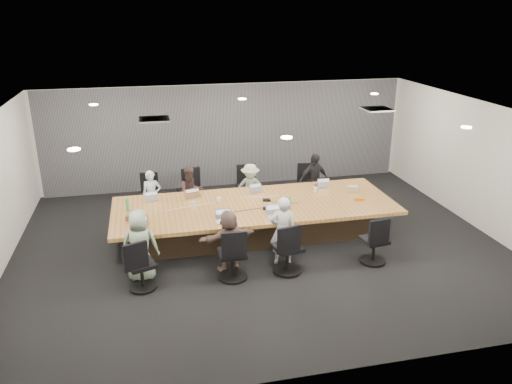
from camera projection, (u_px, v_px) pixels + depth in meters
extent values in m
cube|color=black|center=(260.00, 245.00, 10.48)|extent=(10.00, 8.00, 0.00)
cube|color=white|center=(261.00, 113.00, 9.51)|extent=(10.00, 8.00, 0.00)
cube|color=beige|center=(227.00, 135.00, 13.65)|extent=(10.00, 0.00, 2.80)
cube|color=beige|center=(332.00, 284.00, 6.34)|extent=(10.00, 0.00, 2.80)
cube|color=beige|center=(480.00, 166.00, 11.03)|extent=(0.00, 8.00, 2.80)
cube|color=slate|center=(228.00, 136.00, 13.58)|extent=(9.80, 0.04, 2.80)
cube|color=#3F2F1F|center=(255.00, 221.00, 10.83)|extent=(4.80, 1.40, 0.66)
cube|color=#B77E3F|center=(255.00, 206.00, 10.70)|extent=(6.00, 2.20, 0.08)
imported|color=silver|center=(152.00, 196.00, 11.53)|extent=(0.44, 0.29, 1.20)
cube|color=#B2B2B7|center=(152.00, 198.00, 10.97)|extent=(0.32, 0.25, 0.02)
imported|color=#3D2C2A|center=(191.00, 192.00, 11.71)|extent=(0.69, 0.59, 1.24)
cube|color=#8C6647|center=(193.00, 195.00, 11.16)|extent=(0.37, 0.30, 0.02)
imported|color=#96AB92|center=(250.00, 188.00, 12.00)|extent=(0.87, 0.63, 1.21)
cube|color=#B2B2B7|center=(255.00, 190.00, 11.45)|extent=(0.32, 0.25, 0.02)
imported|color=black|center=(314.00, 180.00, 12.31)|extent=(0.85, 0.50, 1.37)
cube|color=#B2B2B7|center=(321.00, 185.00, 11.78)|extent=(0.29, 0.20, 0.02)
imported|color=#91AA92|center=(140.00, 245.00, 8.97)|extent=(0.71, 0.51, 1.35)
cube|color=#8C6647|center=(139.00, 229.00, 9.45)|extent=(0.33, 0.24, 0.02)
imported|color=#72574E|center=(229.00, 240.00, 9.33)|extent=(1.16, 0.56, 1.20)
cube|color=#B2B2B7|center=(224.00, 222.00, 9.78)|extent=(0.32, 0.23, 0.02)
imported|color=silver|center=(283.00, 231.00, 9.52)|extent=(0.56, 0.42, 1.38)
cube|color=#B2B2B7|center=(275.00, 217.00, 10.00)|extent=(0.36, 0.26, 0.02)
cylinder|color=#419B57|center=(128.00, 204.00, 10.30)|extent=(0.08, 0.08, 0.27)
cylinder|color=#419B57|center=(289.00, 203.00, 10.42)|extent=(0.09, 0.09, 0.25)
cylinder|color=silver|center=(193.00, 206.00, 10.31)|extent=(0.06, 0.06, 0.20)
cylinder|color=white|center=(219.00, 200.00, 10.77)|extent=(0.11, 0.11, 0.11)
cylinder|color=white|center=(316.00, 190.00, 11.35)|extent=(0.11, 0.11, 0.11)
cylinder|color=brown|center=(128.00, 218.00, 9.84)|extent=(0.10, 0.10, 0.10)
cube|color=black|center=(226.00, 214.00, 10.11)|extent=(0.16, 0.12, 0.03)
cube|color=black|center=(267.00, 200.00, 10.86)|extent=(0.18, 0.13, 0.03)
cube|color=black|center=(267.00, 208.00, 10.39)|extent=(0.18, 0.09, 0.06)
cube|color=tan|center=(353.00, 189.00, 11.39)|extent=(0.25, 0.18, 0.13)
cube|color=#D06506|center=(359.00, 199.00, 10.91)|extent=(0.20, 0.15, 0.04)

